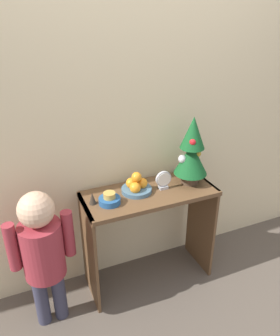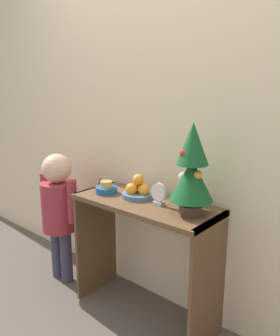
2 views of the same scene
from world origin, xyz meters
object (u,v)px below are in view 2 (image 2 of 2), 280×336
fruit_bowl (138,190)px  singing_bowl (106,189)px  mini_tree (192,169)px  figurine (100,183)px  desk_clock (159,194)px  child_figure (59,205)px

fruit_bowl → singing_bowl: (-0.21, -0.07, -0.01)m
mini_tree → figurine: mini_tree is taller
fruit_bowl → figurine: fruit_bowl is taller
fruit_bowl → singing_bowl: size_ratio=1.47×
singing_bowl → desk_clock: 0.40m
singing_bowl → fruit_bowl: bearing=17.8°
singing_bowl → desk_clock: desk_clock is taller
fruit_bowl → figurine: 0.31m
figurine → mini_tree: bearing=0.1°
singing_bowl → figurine: bearing=159.1°
fruit_bowl → figurine: size_ratio=2.52×
fruit_bowl → child_figure: (-0.66, -0.13, -0.21)m
mini_tree → figurine: size_ratio=6.00×
fruit_bowl → singing_bowl: 0.22m
fruit_bowl → desk_clock: size_ratio=1.56×
desk_clock → child_figure: bearing=-173.7°
figurine → child_figure: (-0.35, -0.10, -0.21)m
child_figure → figurine: bearing=15.5°
figurine → child_figure: child_figure is taller
fruit_bowl → desk_clock: 0.19m
child_figure → singing_bowl: bearing=7.4°
figurine → desk_clock: bearing=-0.4°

